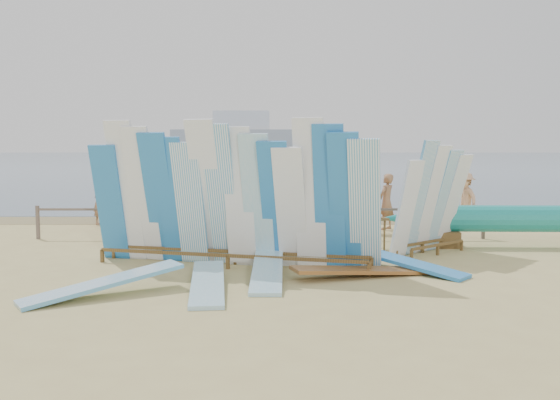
{
  "coord_description": "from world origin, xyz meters",
  "views": [
    {
      "loc": [
        0.53,
        -12.8,
        2.47
      ],
      "look_at": [
        0.52,
        1.28,
        1.21
      ],
      "focal_mm": 38.0,
      "sensor_mm": 36.0,
      "label": 1
    }
  ],
  "objects_px": {
    "flat_board_c": "(360,277)",
    "beach_chair_right": "(263,227)",
    "side_surfboard_rack": "(431,203)",
    "flat_board_d": "(402,270)",
    "beachgoer_extra_1": "(113,196)",
    "beachgoer_extra_0": "(464,199)",
    "beachgoer_3": "(240,204)",
    "beachgoer_7": "(386,202)",
    "outrigger_canoe": "(528,220)",
    "beachgoer_11": "(158,195)",
    "flat_board_a": "(208,289)",
    "main_surfboard_rack": "(231,201)",
    "beachgoer_6": "(366,204)",
    "stroller": "(309,217)",
    "vendor_table": "(365,233)",
    "beachgoer_4": "(311,202)",
    "beach_chair_left": "(267,226)",
    "flat_board_e": "(104,296)",
    "beachgoer_1": "(100,200)",
    "flat_board_b": "(267,279)"
  },
  "relations": [
    {
      "from": "flat_board_a",
      "to": "flat_board_e",
      "type": "bearing_deg",
      "value": -170.44
    },
    {
      "from": "outrigger_canoe",
      "to": "beachgoer_7",
      "type": "relative_size",
      "value": 4.37
    },
    {
      "from": "outrigger_canoe",
      "to": "flat_board_a",
      "type": "bearing_deg",
      "value": -147.96
    },
    {
      "from": "flat_board_c",
      "to": "beach_chair_right",
      "type": "xyz_separation_m",
      "value": [
        -2.02,
        5.36,
        0.23
      ]
    },
    {
      "from": "side_surfboard_rack",
      "to": "vendor_table",
      "type": "xyz_separation_m",
      "value": [
        -1.43,
        0.55,
        -0.76
      ]
    },
    {
      "from": "outrigger_canoe",
      "to": "vendor_table",
      "type": "height_order",
      "value": "vendor_table"
    },
    {
      "from": "flat_board_d",
      "to": "beachgoer_3",
      "type": "xyz_separation_m",
      "value": [
        -3.65,
        5.91,
        0.78
      ]
    },
    {
      "from": "beachgoer_3",
      "to": "beachgoer_7",
      "type": "xyz_separation_m",
      "value": [
        4.38,
        0.02,
        0.06
      ]
    },
    {
      "from": "vendor_table",
      "to": "flat_board_b",
      "type": "relative_size",
      "value": 0.47
    },
    {
      "from": "beachgoer_extra_0",
      "to": "beachgoer_7",
      "type": "bearing_deg",
      "value": -94.53
    },
    {
      "from": "beach_chair_right",
      "to": "beachgoer_extra_1",
      "type": "distance_m",
      "value": 5.34
    },
    {
      "from": "beachgoer_extra_0",
      "to": "beachgoer_4",
      "type": "bearing_deg",
      "value": -109.11
    },
    {
      "from": "flat_board_a",
      "to": "beachgoer_7",
      "type": "distance_m",
      "value": 8.77
    },
    {
      "from": "outrigger_canoe",
      "to": "vendor_table",
      "type": "bearing_deg",
      "value": -172.91
    },
    {
      "from": "flat_board_c",
      "to": "beachgoer_11",
      "type": "distance_m",
      "value": 10.18
    },
    {
      "from": "flat_board_a",
      "to": "stroller",
      "type": "relative_size",
      "value": 2.3
    },
    {
      "from": "beachgoer_extra_1",
      "to": "beachgoer_extra_0",
      "type": "bearing_deg",
      "value": -18.48
    },
    {
      "from": "beach_chair_left",
      "to": "beachgoer_extra_1",
      "type": "bearing_deg",
      "value": 163.28
    },
    {
      "from": "main_surfboard_rack",
      "to": "beachgoer_3",
      "type": "relative_size",
      "value": 3.91
    },
    {
      "from": "flat_board_a",
      "to": "beachgoer_4",
      "type": "distance_m",
      "value": 8.46
    },
    {
      "from": "outrigger_canoe",
      "to": "flat_board_a",
      "type": "height_order",
      "value": "outrigger_canoe"
    },
    {
      "from": "beachgoer_3",
      "to": "beachgoer_7",
      "type": "height_order",
      "value": "beachgoer_7"
    },
    {
      "from": "flat_board_e",
      "to": "side_surfboard_rack",
      "type": "bearing_deg",
      "value": 86.57
    },
    {
      "from": "beachgoer_7",
      "to": "flat_board_d",
      "type": "bearing_deg",
      "value": 30.9
    },
    {
      "from": "flat_board_a",
      "to": "flat_board_c",
      "type": "distance_m",
      "value": 2.97
    },
    {
      "from": "outrigger_canoe",
      "to": "beachgoer_extra_1",
      "type": "relative_size",
      "value": 3.98
    },
    {
      "from": "main_surfboard_rack",
      "to": "beachgoer_6",
      "type": "bearing_deg",
      "value": 68.93
    },
    {
      "from": "beach_chair_right",
      "to": "beachgoer_extra_0",
      "type": "relative_size",
      "value": 0.47
    },
    {
      "from": "flat_board_a",
      "to": "beachgoer_extra_1",
      "type": "relative_size",
      "value": 1.47
    },
    {
      "from": "main_surfboard_rack",
      "to": "outrigger_canoe",
      "type": "relative_size",
      "value": 0.84
    },
    {
      "from": "side_surfboard_rack",
      "to": "beachgoer_6",
      "type": "distance_m",
      "value": 3.57
    },
    {
      "from": "side_surfboard_rack",
      "to": "beachgoer_extra_1",
      "type": "distance_m",
      "value": 10.18
    },
    {
      "from": "flat_board_c",
      "to": "stroller",
      "type": "xyz_separation_m",
      "value": [
        -0.72,
        5.81,
        0.47
      ]
    },
    {
      "from": "beach_chair_left",
      "to": "beachgoer_extra_0",
      "type": "height_order",
      "value": "beachgoer_extra_0"
    },
    {
      "from": "vendor_table",
      "to": "flat_board_e",
      "type": "distance_m",
      "value": 6.67
    },
    {
      "from": "side_surfboard_rack",
      "to": "flat_board_d",
      "type": "xyz_separation_m",
      "value": [
        -1.02,
        -1.83,
        -1.18
      ]
    },
    {
      "from": "beach_chair_right",
      "to": "beachgoer_6",
      "type": "xyz_separation_m",
      "value": [
        2.94,
        0.45,
        0.6
      ]
    },
    {
      "from": "beachgoer_extra_0",
      "to": "beachgoer_11",
      "type": "height_order",
      "value": "beachgoer_11"
    },
    {
      "from": "flat_board_c",
      "to": "beachgoer_extra_1",
      "type": "relative_size",
      "value": 1.47
    },
    {
      "from": "beachgoer_11",
      "to": "beachgoer_3",
      "type": "distance_m",
      "value": 3.47
    },
    {
      "from": "beach_chair_right",
      "to": "beachgoer_1",
      "type": "bearing_deg",
      "value": 137.01
    },
    {
      "from": "side_surfboard_rack",
      "to": "beachgoer_extra_0",
      "type": "height_order",
      "value": "side_surfboard_rack"
    },
    {
      "from": "outrigger_canoe",
      "to": "beachgoer_extra_0",
      "type": "xyz_separation_m",
      "value": [
        -0.37,
        3.91,
        0.18
      ]
    },
    {
      "from": "beachgoer_4",
      "to": "beachgoer_extra_1",
      "type": "relative_size",
      "value": 0.84
    },
    {
      "from": "side_surfboard_rack",
      "to": "beachgoer_4",
      "type": "distance_m",
      "value": 5.34
    },
    {
      "from": "vendor_table",
      "to": "flat_board_e",
      "type": "xyz_separation_m",
      "value": [
        -4.98,
        -4.43,
        -0.42
      ]
    },
    {
      "from": "flat_board_e",
      "to": "beachgoer_1",
      "type": "distance_m",
      "value": 9.62
    },
    {
      "from": "beach_chair_left",
      "to": "beachgoer_3",
      "type": "relative_size",
      "value": 0.53
    },
    {
      "from": "beachgoer_extra_0",
      "to": "flat_board_a",
      "type": "bearing_deg",
      "value": -61.23
    },
    {
      "from": "flat_board_c",
      "to": "beachgoer_7",
      "type": "height_order",
      "value": "beachgoer_7"
    }
  ]
}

